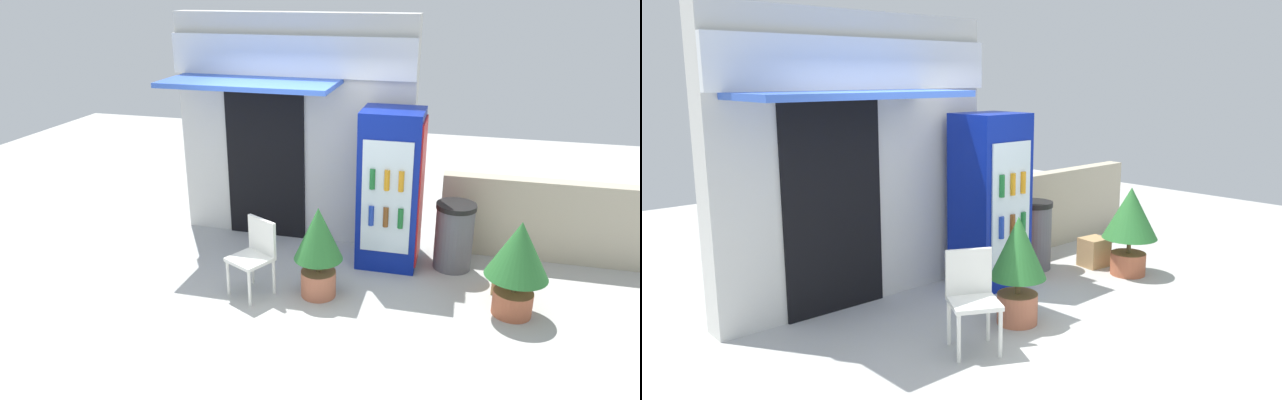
% 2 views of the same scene
% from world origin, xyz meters
% --- Properties ---
extents(ground, '(16.00, 16.00, 0.00)m').
position_xyz_m(ground, '(0.00, 0.00, 0.00)').
color(ground, '#B2B2AD').
extents(storefront_building, '(3.14, 1.23, 2.97)m').
position_xyz_m(storefront_building, '(-0.40, 1.72, 1.54)').
color(storefront_building, silver).
rests_on(storefront_building, ground).
extents(drink_cooler, '(0.74, 0.69, 1.94)m').
position_xyz_m(drink_cooler, '(1.00, 1.15, 0.97)').
color(drink_cooler, navy).
rests_on(drink_cooler, ground).
extents(plastic_chair, '(0.56, 0.56, 0.86)m').
position_xyz_m(plastic_chair, '(-0.34, 0.04, 0.50)').
color(plastic_chair, white).
rests_on(plastic_chair, ground).
extents(potted_plant_near_shop, '(0.54, 0.54, 1.05)m').
position_xyz_m(potted_plant_near_shop, '(0.36, 0.14, 0.63)').
color(potted_plant_near_shop, '#BC6B4C').
rests_on(potted_plant_near_shop, ground).
extents(potted_plant_curbside, '(0.65, 0.65, 1.06)m').
position_xyz_m(potted_plant_curbside, '(2.45, 0.27, 0.66)').
color(potted_plant_curbside, '#AD5B3D').
rests_on(potted_plant_curbside, ground).
extents(trash_bin, '(0.48, 0.48, 0.84)m').
position_xyz_m(trash_bin, '(1.78, 1.21, 0.42)').
color(trash_bin, '#595960').
rests_on(trash_bin, ground).
extents(stone_boundary_wall, '(2.70, 0.22, 1.04)m').
position_xyz_m(stone_boundary_wall, '(2.94, 1.76, 0.52)').
color(stone_boundary_wall, '#B7AD93').
rests_on(stone_boundary_wall, ground).
extents(cardboard_box, '(0.36, 0.32, 0.36)m').
position_xyz_m(cardboard_box, '(2.42, 0.75, 0.18)').
color(cardboard_box, tan).
rests_on(cardboard_box, ground).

